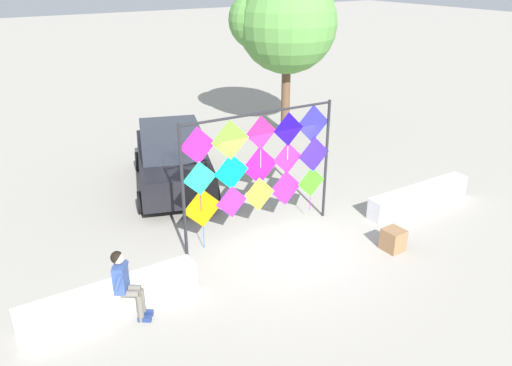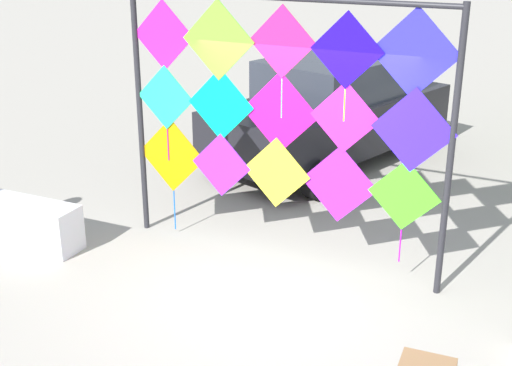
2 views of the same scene
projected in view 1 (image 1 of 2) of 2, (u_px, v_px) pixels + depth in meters
The scene contains 8 objects.
ground at pixel (286, 244), 11.56m from camera, with size 120.00×120.00×0.00m, color #9E998E.
plaza_ledge_left at pixel (111, 298), 9.25m from camera, with size 3.32×0.44×0.56m, color silver.
plaza_ledge_right at pixel (419, 197), 13.25m from camera, with size 3.32×0.44×0.56m, color silver.
kite_display_rack at pixel (260, 163), 11.26m from camera, with size 3.86×0.19×3.04m.
seated_vendor at pixel (126, 280), 8.83m from camera, with size 0.68×0.63×1.41m.
parked_car at pixel (172, 158), 14.25m from camera, with size 3.19×4.79×1.71m.
cardboard_box_large at pixel (393, 240), 11.24m from camera, with size 0.42×0.45×0.51m, color olive.
tree_palm_like at pixel (284, 24), 17.53m from camera, with size 3.63×3.50×5.79m.
Camera 1 is at (-5.87, -8.11, 5.97)m, focal length 35.01 mm.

